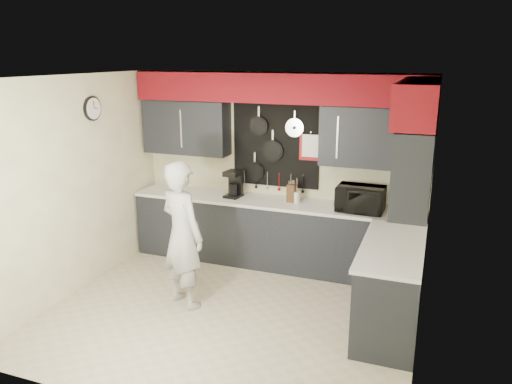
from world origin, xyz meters
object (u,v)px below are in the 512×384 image
at_px(utensil_crock, 296,197).
at_px(coffee_maker, 234,183).
at_px(knife_block, 291,193).
at_px(person, 182,235).
at_px(microwave, 360,199).

xyz_separation_m(utensil_crock, coffee_maker, (-0.87, -0.02, 0.12)).
bearing_deg(coffee_maker, utensil_crock, 8.80).
bearing_deg(utensil_crock, coffee_maker, -178.42).
distance_m(knife_block, coffee_maker, 0.82).
relative_size(knife_block, utensil_crock, 1.62).
distance_m(coffee_maker, person, 1.47).
height_order(utensil_crock, coffee_maker, coffee_maker).
bearing_deg(knife_block, person, -119.33).
bearing_deg(knife_block, microwave, -5.27).
height_order(microwave, person, person).
bearing_deg(person, coffee_maker, -66.92).
bearing_deg(microwave, coffee_maker, 179.84).
bearing_deg(knife_block, coffee_maker, -177.71).
bearing_deg(microwave, utensil_crock, 175.79).
distance_m(knife_block, person, 1.71).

